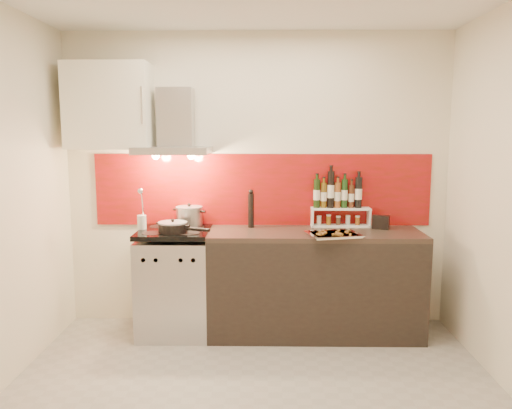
{
  "coord_description": "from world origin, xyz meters",
  "views": [
    {
      "loc": [
        0.06,
        -3.06,
        1.74
      ],
      "look_at": [
        0.0,
        0.95,
        1.15
      ],
      "focal_mm": 35.0,
      "sensor_mm": 36.0,
      "label": 1
    }
  ],
  "objects_px": {
    "range_stove": "(175,283)",
    "pepper_mill": "(251,209)",
    "stock_pot": "(189,216)",
    "baking_tray": "(333,234)",
    "counter": "(314,282)",
    "saute_pan": "(174,227)"
  },
  "relations": [
    {
      "from": "stock_pot",
      "to": "pepper_mill",
      "type": "height_order",
      "value": "pepper_mill"
    },
    {
      "from": "stock_pot",
      "to": "baking_tray",
      "type": "distance_m",
      "value": 1.28
    },
    {
      "from": "pepper_mill",
      "to": "stock_pot",
      "type": "bearing_deg",
      "value": 178.8
    },
    {
      "from": "range_stove",
      "to": "pepper_mill",
      "type": "distance_m",
      "value": 0.92
    },
    {
      "from": "counter",
      "to": "stock_pot",
      "type": "distance_m",
      "value": 1.24
    },
    {
      "from": "saute_pan",
      "to": "pepper_mill",
      "type": "height_order",
      "value": "pepper_mill"
    },
    {
      "from": "stock_pot",
      "to": "baking_tray",
      "type": "height_order",
      "value": "stock_pot"
    },
    {
      "from": "counter",
      "to": "range_stove",
      "type": "bearing_deg",
      "value": -179.77
    },
    {
      "from": "baking_tray",
      "to": "saute_pan",
      "type": "bearing_deg",
      "value": 176.34
    },
    {
      "from": "pepper_mill",
      "to": "baking_tray",
      "type": "bearing_deg",
      "value": -28.32
    },
    {
      "from": "counter",
      "to": "saute_pan",
      "type": "height_order",
      "value": "saute_pan"
    },
    {
      "from": "pepper_mill",
      "to": "baking_tray",
      "type": "distance_m",
      "value": 0.78
    },
    {
      "from": "counter",
      "to": "baking_tray",
      "type": "distance_m",
      "value": 0.52
    },
    {
      "from": "stock_pot",
      "to": "saute_pan",
      "type": "height_order",
      "value": "stock_pot"
    },
    {
      "from": "range_stove",
      "to": "pepper_mill",
      "type": "height_order",
      "value": "pepper_mill"
    },
    {
      "from": "saute_pan",
      "to": "stock_pot",
      "type": "bearing_deg",
      "value": 73.38
    },
    {
      "from": "stock_pot",
      "to": "baking_tray",
      "type": "bearing_deg",
      "value": -17.08
    },
    {
      "from": "counter",
      "to": "stock_pot",
      "type": "relative_size",
      "value": 7.62
    },
    {
      "from": "range_stove",
      "to": "baking_tray",
      "type": "distance_m",
      "value": 1.42
    },
    {
      "from": "saute_pan",
      "to": "baking_tray",
      "type": "xyz_separation_m",
      "value": [
        1.31,
        -0.08,
        -0.04
      ]
    },
    {
      "from": "saute_pan",
      "to": "baking_tray",
      "type": "relative_size",
      "value": 0.95
    },
    {
      "from": "stock_pot",
      "to": "saute_pan",
      "type": "xyz_separation_m",
      "value": [
        -0.09,
        -0.29,
        -0.04
      ]
    }
  ]
}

